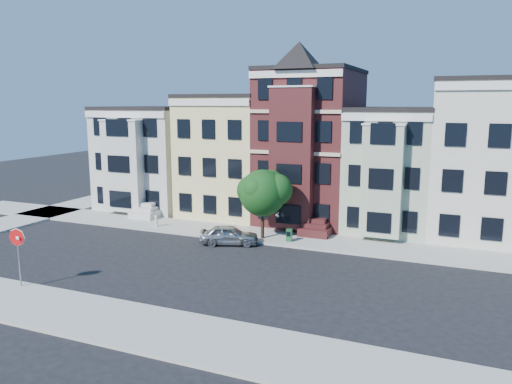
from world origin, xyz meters
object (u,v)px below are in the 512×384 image
at_px(parked_car, 229,235).
at_px(stop_sign, 19,254).
at_px(newspaper_box, 289,235).
at_px(fire_hydrant, 156,222).
at_px(street_tree, 263,196).

relative_size(parked_car, stop_sign, 1.14).
xyz_separation_m(parked_car, stop_sign, (-6.42, -11.72, 1.22)).
xyz_separation_m(newspaper_box, fire_hydrant, (-10.88, -0.02, -0.08)).
relative_size(street_tree, fire_hydrant, 8.45).
relative_size(street_tree, newspaper_box, 6.94).
relative_size(street_tree, parked_car, 1.52).
bearing_deg(parked_car, street_tree, -60.24).
relative_size(parked_car, fire_hydrant, 5.58).
distance_m(newspaper_box, stop_sign, 17.00).
distance_m(parked_car, newspaper_box, 4.16).
height_order(street_tree, stop_sign, street_tree).
height_order(parked_car, fire_hydrant, parked_car).
distance_m(street_tree, newspaper_box, 3.29).
bearing_deg(newspaper_box, street_tree, 169.13).
bearing_deg(stop_sign, parked_car, 76.60).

